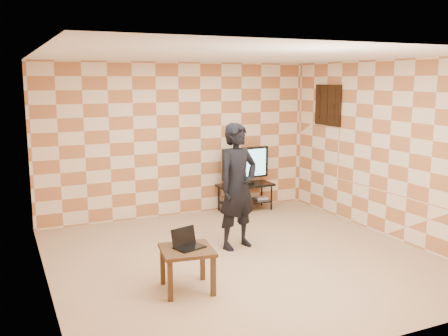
# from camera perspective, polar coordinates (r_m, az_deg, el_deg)

# --- Properties ---
(floor) EXTENTS (5.00, 5.00, 0.00)m
(floor) POSITION_cam_1_polar(r_m,az_deg,el_deg) (6.92, 2.10, -10.22)
(floor) COLOR tan
(floor) RESTS_ON ground
(wall_back) EXTENTS (5.00, 0.02, 2.70)m
(wall_back) POSITION_cam_1_polar(r_m,az_deg,el_deg) (8.85, -5.13, 3.23)
(wall_back) COLOR beige
(wall_back) RESTS_ON ground
(wall_front) EXTENTS (5.00, 0.02, 2.70)m
(wall_front) POSITION_cam_1_polar(r_m,az_deg,el_deg) (4.53, 16.60, -3.76)
(wall_front) COLOR beige
(wall_front) RESTS_ON ground
(wall_left) EXTENTS (0.02, 5.00, 2.70)m
(wall_left) POSITION_cam_1_polar(r_m,az_deg,el_deg) (5.90, -20.06, -0.79)
(wall_left) COLOR beige
(wall_left) RESTS_ON ground
(wall_right) EXTENTS (0.02, 5.00, 2.70)m
(wall_right) POSITION_cam_1_polar(r_m,az_deg,el_deg) (8.00, 18.38, 2.03)
(wall_right) COLOR beige
(wall_right) RESTS_ON ground
(ceiling) EXTENTS (5.00, 5.00, 0.02)m
(ceiling) POSITION_cam_1_polar(r_m,az_deg,el_deg) (6.49, 2.26, 12.72)
(ceiling) COLOR white
(ceiling) RESTS_ON wall_back
(wall_art) EXTENTS (0.04, 0.72, 0.72)m
(wall_art) POSITION_cam_1_polar(r_m,az_deg,el_deg) (9.12, 11.79, 7.05)
(wall_art) COLOR black
(wall_art) RESTS_ON wall_right
(tv_stand) EXTENTS (1.03, 0.46, 0.50)m
(tv_stand) POSITION_cam_1_polar(r_m,az_deg,el_deg) (9.23, 2.44, -2.65)
(tv_stand) COLOR black
(tv_stand) RESTS_ON floor
(tv) EXTENTS (0.94, 0.19, 0.68)m
(tv) POSITION_cam_1_polar(r_m,az_deg,el_deg) (9.13, 2.47, 0.48)
(tv) COLOR black
(tv) RESTS_ON tv_stand
(dvd_player) EXTENTS (0.45, 0.33, 0.07)m
(dvd_player) POSITION_cam_1_polar(r_m,az_deg,el_deg) (9.18, 1.51, -3.73)
(dvd_player) COLOR silver
(dvd_player) RESTS_ON tv_stand
(game_console) EXTENTS (0.23, 0.18, 0.05)m
(game_console) POSITION_cam_1_polar(r_m,az_deg,el_deg) (9.44, 4.32, -3.44)
(game_console) COLOR silver
(game_console) RESTS_ON tv_stand
(side_table) EXTENTS (0.66, 0.66, 0.50)m
(side_table) POSITION_cam_1_polar(r_m,az_deg,el_deg) (5.81, -4.25, -9.98)
(side_table) COLOR #331F10
(side_table) RESTS_ON floor
(laptop) EXTENTS (0.38, 0.34, 0.22)m
(laptop) POSITION_cam_1_polar(r_m,az_deg,el_deg) (5.80, -4.23, -8.53)
(laptop) COLOR black
(laptop) RESTS_ON side_table
(person) EXTENTS (0.75, 0.59, 1.80)m
(person) POSITION_cam_1_polar(r_m,az_deg,el_deg) (7.09, 1.58, -2.11)
(person) COLOR black
(person) RESTS_ON floor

